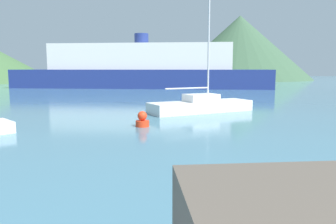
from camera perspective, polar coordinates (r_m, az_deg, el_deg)
name	(u,v)px	position (r m, az deg, el deg)	size (l,w,h in m)	color
sailboat_inner	(201,104)	(21.80, 5.78, 1.33)	(7.38, 4.37, 10.99)	white
ferry_distant	(142,69)	(50.39, -4.59, 7.52)	(38.88, 16.78, 8.07)	navy
buoy_marker	(142,120)	(16.21, -4.49, -1.44)	(0.67, 0.67, 0.77)	red
hill_central	(100,63)	(78.95, -11.70, 8.33)	(31.53, 31.53, 8.27)	#3D6038
hill_east	(239,48)	(90.54, 12.34, 10.87)	(37.40, 37.40, 16.71)	#38563D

